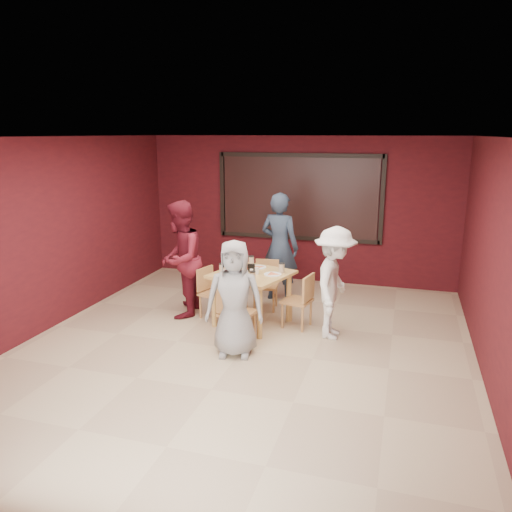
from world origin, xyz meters
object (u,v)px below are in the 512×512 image
(diner_left, at_px, (180,259))
(chair_back, at_px, (266,281))
(dining_table, at_px, (252,280))
(diner_right, at_px, (334,283))
(diner_front, at_px, (234,299))
(chair_front, at_px, (235,310))
(chair_left, at_px, (211,289))
(diner_back, at_px, (280,247))
(chair_right, at_px, (301,298))

(diner_left, bearing_deg, chair_back, 110.61)
(dining_table, distance_m, diner_right, 1.27)
(diner_front, relative_size, diner_right, 0.96)
(chair_front, height_order, diner_left, diner_left)
(chair_left, distance_m, diner_back, 1.49)
(dining_table, xyz_separation_m, chair_back, (0.01, 0.76, -0.25))
(chair_back, xyz_separation_m, diner_back, (0.10, 0.48, 0.48))
(chair_front, relative_size, chair_right, 1.07)
(diner_left, bearing_deg, chair_front, 44.27)
(diner_back, bearing_deg, diner_front, 101.81)
(dining_table, xyz_separation_m, chair_front, (0.01, -0.82, -0.20))
(chair_left, bearing_deg, diner_front, -55.56)
(chair_back, bearing_deg, chair_left, -138.03)
(chair_front, xyz_separation_m, diner_left, (-1.21, 0.87, 0.42))
(chair_front, xyz_separation_m, diner_right, (1.24, 0.69, 0.30))
(chair_front, distance_m, diner_back, 2.11)
(diner_left, bearing_deg, diner_back, 122.38)
(chair_right, xyz_separation_m, diner_front, (-0.64, -1.16, 0.30))
(chair_back, relative_size, chair_left, 1.02)
(diner_front, bearing_deg, dining_table, 83.63)
(dining_table, xyz_separation_m, diner_back, (0.11, 1.24, 0.24))
(chair_back, height_order, chair_right, chair_right)
(diner_front, xyz_separation_m, diner_right, (1.15, 0.96, 0.03))
(chair_left, distance_m, diner_right, 2.02)
(dining_table, distance_m, chair_front, 0.84)
(diner_front, bearing_deg, chair_right, 49.09)
(diner_back, bearing_deg, chair_front, 99.20)
(chair_front, bearing_deg, diner_right, 28.99)
(diner_left, height_order, diner_right, diner_left)
(chair_right, distance_m, diner_front, 1.36)
(chair_front, xyz_separation_m, diner_back, (0.10, 2.06, 0.44))
(diner_right, bearing_deg, diner_front, 132.43)
(chair_left, bearing_deg, diner_right, -6.85)
(chair_back, distance_m, diner_left, 1.47)
(chair_left, relative_size, diner_back, 0.42)
(chair_left, distance_m, diner_left, 0.67)
(chair_front, bearing_deg, diner_left, 144.27)
(chair_back, relative_size, diner_back, 0.43)
(chair_left, bearing_deg, chair_front, -51.74)
(dining_table, relative_size, chair_front, 1.44)
(diner_front, distance_m, diner_back, 2.34)
(chair_back, distance_m, chair_left, 0.98)
(chair_left, bearing_deg, chair_right, -1.62)
(chair_front, relative_size, diner_front, 0.58)
(chair_front, relative_size, chair_left, 1.12)
(diner_front, height_order, diner_right, diner_right)
(diner_front, distance_m, diner_right, 1.50)
(chair_left, relative_size, diner_right, 0.50)
(chair_front, height_order, diner_front, diner_front)
(dining_table, bearing_deg, chair_front, -89.11)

